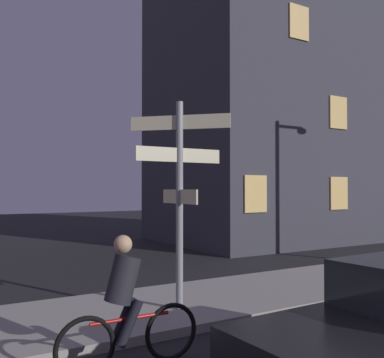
# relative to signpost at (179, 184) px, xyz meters

# --- Properties ---
(sidewalk_kerb) EXTENTS (40.00, 2.68, 0.14)m
(sidewalk_kerb) POSITION_rel_signpost_xyz_m (0.04, 0.47, -2.16)
(sidewalk_kerb) COLOR #9E9991
(sidewalk_kerb) RESTS_ON ground_plane
(signpost) EXTENTS (1.61, 1.26, 3.50)m
(signpost) POSITION_rel_signpost_xyz_m (0.00, 0.00, 0.00)
(signpost) COLOR gray
(signpost) RESTS_ON sidewalk_kerb
(cyclist) EXTENTS (1.82, 0.33, 1.61)m
(cyclist) POSITION_rel_signpost_xyz_m (-1.59, -1.54, -1.49)
(cyclist) COLOR black
(cyclist) RESTS_ON ground_plane
(building_right_block) EXTENTS (9.85, 6.68, 17.93)m
(building_right_block) POSITION_rel_signpost_xyz_m (9.32, 7.89, 6.73)
(building_right_block) COLOR #383842
(building_right_block) RESTS_ON ground_plane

